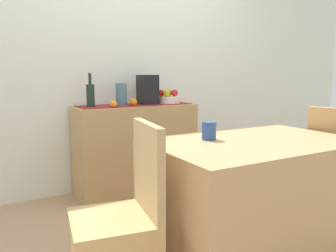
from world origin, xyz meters
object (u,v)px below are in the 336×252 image
coffee_maker (148,90)px  coffee_cup (209,131)px  fruit_bowl (169,100)px  dining_table (252,199)px  ceramic_vase (121,95)px  wine_bottle (90,95)px  sideboard_console (136,149)px  chair_near_window (117,252)px

coffee_maker → coffee_cup: 1.35m
fruit_bowl → coffee_maker: size_ratio=0.82×
dining_table → ceramic_vase: bearing=100.0°
coffee_cup → ceramic_vase: bearing=91.5°
wine_bottle → dining_table: size_ratio=0.24×
fruit_bowl → dining_table: bearing=-99.5°
ceramic_vase → coffee_maker: bearing=0.0°
sideboard_console → chair_near_window: size_ratio=1.27×
sideboard_console → wine_bottle: bearing=180.0°
coffee_cup → wine_bottle: bearing=103.8°
wine_bottle → ceramic_vase: size_ratio=1.43×
wine_bottle → chair_near_window: 1.65m
sideboard_console → ceramic_vase: bearing=180.0°
ceramic_vase → chair_near_window: size_ratio=0.23×
sideboard_console → coffee_cup: bearing=-94.6°
fruit_bowl → coffee_maker: bearing=180.0°
coffee_maker → ceramic_vase: coffee_maker is taller
wine_bottle → coffee_cup: bearing=-76.2°
dining_table → coffee_cup: (-0.22, 0.15, 0.42)m
wine_bottle → coffee_maker: bearing=0.0°
dining_table → fruit_bowl: bearing=80.5°
ceramic_vase → coffee_cup: size_ratio=1.92×
ceramic_vase → chair_near_window: ceramic_vase is taller
dining_table → coffee_maker: bearing=89.5°
fruit_bowl → dining_table: 1.57m
chair_near_window → wine_bottle: bearing=77.2°
coffee_cup → chair_near_window: chair_near_window is taller
ceramic_vase → coffee_cup: (0.03, -1.32, -0.15)m
wine_bottle → ceramic_vase: 0.29m
fruit_bowl → chair_near_window: bearing=-127.4°
sideboard_console → dining_table: (0.12, -1.46, -0.05)m
ceramic_vase → dining_table: size_ratio=0.17×
ceramic_vase → fruit_bowl: bearing=0.0°
sideboard_console → coffee_cup: size_ratio=10.48×
coffee_cup → chair_near_window: bearing=-167.0°
wine_bottle → coffee_maker: 0.56m
wine_bottle → dining_table: 1.67m
chair_near_window → coffee_cup: bearing=13.0°
fruit_bowl → coffee_cup: fruit_bowl is taller
sideboard_console → chair_near_window: (-0.76, -1.47, -0.15)m
coffee_maker → coffee_cup: bearing=-100.1°
sideboard_console → fruit_bowl: 0.58m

